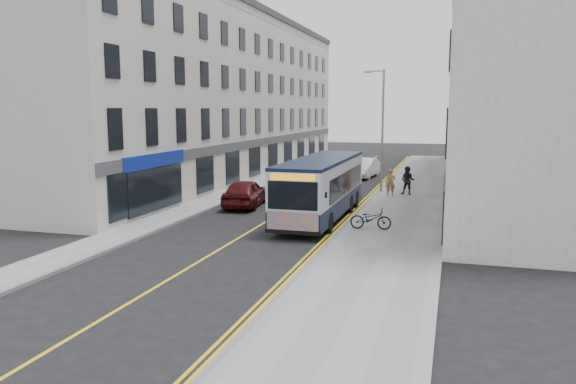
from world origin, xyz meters
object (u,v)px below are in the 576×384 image
Objects in this scene: pedestrian_far at (408,181)px; pedestrian_near at (391,183)px; streetlamp at (381,127)px; bicycle at (371,219)px; car_white at (364,168)px; city_bus at (321,186)px; car_maroon at (245,193)px.

pedestrian_near is at bearing -127.81° from pedestrian_far.
streetlamp reaches higher than bicycle.
streetlamp reaches higher than car_white.
city_bus reaches higher than pedestrian_near.
streetlamp reaches higher than pedestrian_near.
streetlamp is 3.87m from pedestrian_near.
car_white is at bearing -112.12° from car_maroon.
pedestrian_far is 9.98m from car_white.
car_white is at bearing 105.84° from streetlamp.
streetlamp is 0.76× the size of city_bus.
streetlamp is 4.45× the size of pedestrian_far.
bicycle is at bearing -74.94° from car_white.
car_maroon is at bearing -149.28° from pedestrian_near.
streetlamp is 9.40m from car_white.
car_maroon is (-6.69, -7.12, -3.59)m from streetlamp.
car_maroon reaches higher than car_white.
bicycle is at bearing -84.65° from streetlamp.
car_white reaches higher than bicycle.
streetlamp reaches higher than car_maroon.
streetlamp reaches higher than pedestrian_far.
pedestrian_near is (0.86, -1.59, -3.42)m from streetlamp.
pedestrian_near is 0.93× the size of pedestrian_far.
pedestrian_near reaches higher than car_maroon.
city_bus is 2.21× the size of car_white.
car_white is at bearing 124.52° from pedestrian_far.
bicycle is (1.10, -11.70, -3.78)m from streetlamp.
car_white is (-3.47, 20.05, 0.18)m from bicycle.
city_bus is at bearing 149.84° from car_maroon.
pedestrian_near is at bearing -61.65° from streetlamp.
bicycle is 1.02× the size of pedestrian_far.
pedestrian_far is at bearing 67.27° from city_bus.
pedestrian_far reaches higher than car_maroon.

